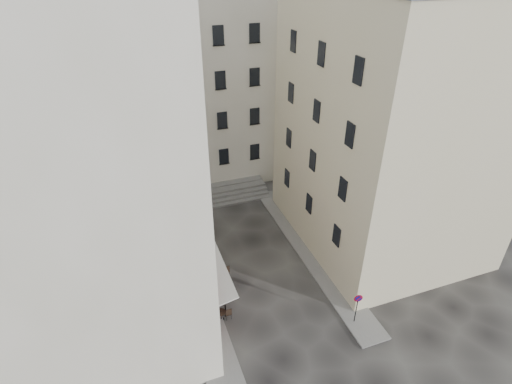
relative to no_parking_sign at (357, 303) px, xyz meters
name	(u,v)px	position (x,y,z in m)	size (l,w,h in m)	color
ground	(268,292)	(-4.08, 4.17, -1.68)	(90.00, 90.00, 0.00)	black
sidewalk_left	(190,269)	(-8.58, 8.17, -1.62)	(2.00, 22.00, 0.12)	slate
sidewalk_right	(309,250)	(0.42, 7.17, -1.62)	(2.00, 18.00, 0.12)	slate
building_left	(64,160)	(-14.58, 7.17, 8.63)	(12.20, 16.20, 20.60)	beige
building_right	(392,124)	(6.42, 7.67, 7.63)	(12.20, 14.20, 18.60)	beige
building_back	(186,81)	(-5.08, 23.17, 7.63)	(18.20, 10.20, 18.60)	beige
cafe_storefront	(200,277)	(-8.40, 5.17, 0.20)	(1.74, 7.30, 3.50)	#480A0F
stone_steps	(219,195)	(-4.08, 16.74, -1.28)	(9.00, 3.15, 0.80)	#605E5B
bollard_near	(225,310)	(-7.33, 3.17, -1.15)	(0.12, 0.12, 0.98)	black
bollard_mid	(212,273)	(-7.33, 6.67, -1.15)	(0.12, 0.12, 0.98)	black
bollard_far	(200,243)	(-7.33, 10.17, -1.15)	(0.12, 0.12, 0.98)	black
no_parking_sign	(357,303)	(0.00, 0.00, 0.00)	(0.53, 0.16, 2.37)	black
bistro_table_a	(221,314)	(-7.67, 3.00, -1.22)	(1.28, 0.60, 0.90)	black
bistro_table_b	(217,294)	(-7.44, 4.69, -1.19)	(1.34, 0.63, 0.94)	black
bistro_table_c	(213,281)	(-7.41, 5.96, -1.19)	(1.36, 0.64, 0.95)	black
bistro_table_d	(219,272)	(-6.80, 6.67, -1.16)	(1.43, 0.67, 1.01)	black
bistro_table_e	(207,249)	(-7.01, 9.34, -1.17)	(1.41, 0.66, 0.99)	black
pedestrian	(213,271)	(-7.23, 6.49, -0.81)	(0.63, 0.41, 1.73)	black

